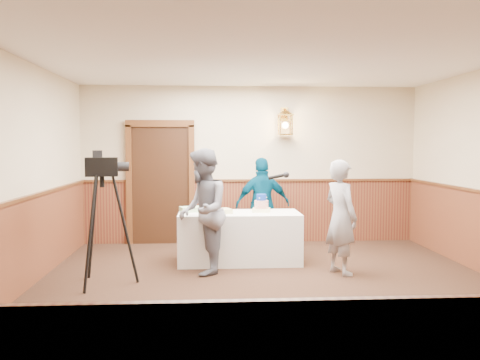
# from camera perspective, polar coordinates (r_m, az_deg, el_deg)

# --- Properties ---
(ground) EXTENTS (7.00, 7.00, 0.00)m
(ground) POSITION_cam_1_polar(r_m,az_deg,el_deg) (5.91, 4.09, -13.34)
(ground) COLOR black
(ground) RESTS_ON ground
(room_shell) EXTENTS (6.02, 7.02, 2.81)m
(room_shell) POSITION_cam_1_polar(r_m,az_deg,el_deg) (6.09, 3.08, 1.74)
(room_shell) COLOR #C6B494
(room_shell) RESTS_ON ground
(display_table) EXTENTS (1.80, 0.80, 0.75)m
(display_table) POSITION_cam_1_polar(r_m,az_deg,el_deg) (7.63, -0.10, -6.46)
(display_table) COLOR white
(display_table) RESTS_ON ground
(tiered_cake) EXTENTS (0.30, 0.30, 0.27)m
(tiered_cake) POSITION_cam_1_polar(r_m,az_deg,el_deg) (7.65, 2.42, -2.81)
(tiered_cake) COLOR #FFFABC
(tiered_cake) RESTS_ON display_table
(sheet_cake_yellow) EXTENTS (0.39, 0.34, 0.07)m
(sheet_cake_yellow) POSITION_cam_1_polar(r_m,az_deg,el_deg) (7.48, -2.29, -3.51)
(sheet_cake_yellow) COLOR #D5D680
(sheet_cake_yellow) RESTS_ON display_table
(sheet_cake_green) EXTENTS (0.37, 0.33, 0.07)m
(sheet_cake_green) POSITION_cam_1_polar(r_m,az_deg,el_deg) (7.71, -5.53, -3.28)
(sheet_cake_green) COLOR #A3D092
(sheet_cake_green) RESTS_ON display_table
(interviewer) EXTENTS (1.50, 0.84, 1.71)m
(interviewer) POSITION_cam_1_polar(r_m,az_deg,el_deg) (6.93, -4.21, -3.51)
(interviewer) COLOR slate
(interviewer) RESTS_ON ground
(baker) EXTENTS (0.57, 0.67, 1.56)m
(baker) POSITION_cam_1_polar(r_m,az_deg,el_deg) (7.03, 11.24, -4.10)
(baker) COLOR gray
(baker) RESTS_ON ground
(assistant_p) EXTENTS (0.95, 0.49, 1.55)m
(assistant_p) POSITION_cam_1_polar(r_m,az_deg,el_deg) (8.38, 2.57, -2.76)
(assistant_p) COLOR #01354E
(assistant_p) RESTS_ON ground
(tv_camera_rig) EXTENTS (0.63, 0.59, 1.60)m
(tv_camera_rig) POSITION_cam_1_polar(r_m,az_deg,el_deg) (6.60, -15.13, -5.21)
(tv_camera_rig) COLOR black
(tv_camera_rig) RESTS_ON ground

